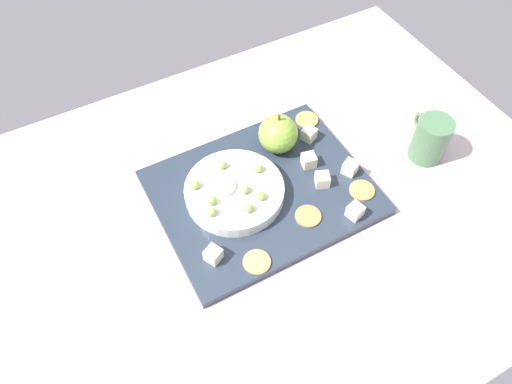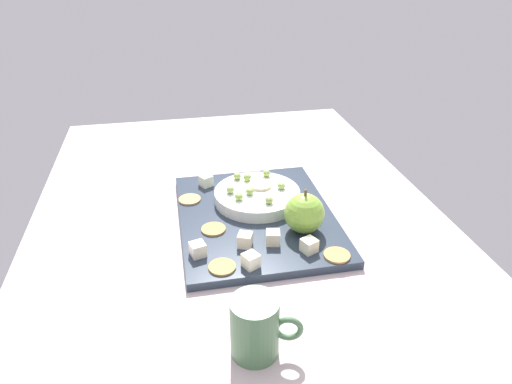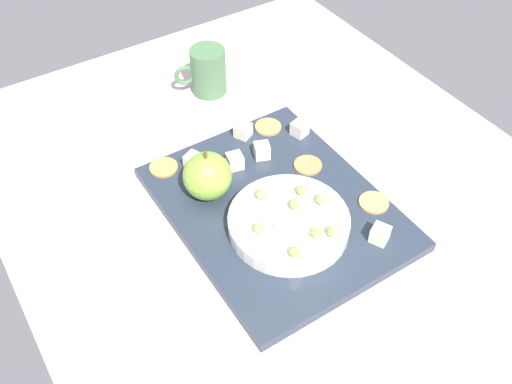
% 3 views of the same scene
% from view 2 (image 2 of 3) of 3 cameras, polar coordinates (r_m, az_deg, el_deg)
% --- Properties ---
extents(table, '(1.17, 0.83, 0.03)m').
position_cam_2_polar(table, '(0.96, -2.25, -3.40)').
color(table, '#C0ACAE').
rests_on(table, ground).
extents(platter, '(0.38, 0.30, 0.02)m').
position_cam_2_polar(platter, '(0.92, 0.02, -3.14)').
color(platter, '#283341').
rests_on(platter, table).
extents(serving_dish, '(0.18, 0.18, 0.02)m').
position_cam_2_polar(serving_dish, '(0.95, 0.15, -0.48)').
color(serving_dish, white).
rests_on(serving_dish, platter).
extents(apple_whole, '(0.07, 0.07, 0.07)m').
position_cam_2_polar(apple_whole, '(0.85, 6.01, -2.64)').
color(apple_whole, '#82B53D').
rests_on(apple_whole, platter).
extents(apple_stem, '(0.01, 0.01, 0.01)m').
position_cam_2_polar(apple_stem, '(0.83, 6.16, -0.09)').
color(apple_stem, brown).
rests_on(apple_stem, apple_whole).
extents(cheese_cube_0, '(0.03, 0.03, 0.02)m').
position_cam_2_polar(cheese_cube_0, '(0.82, -1.37, -5.95)').
color(cheese_cube_0, '#F6E5C0').
rests_on(cheese_cube_0, platter).
extents(cheese_cube_1, '(0.03, 0.03, 0.02)m').
position_cam_2_polar(cheese_cube_1, '(1.01, -6.21, 1.41)').
color(cheese_cube_1, '#EAF1CA').
rests_on(cheese_cube_1, platter).
extents(cheese_cube_2, '(0.03, 0.03, 0.02)m').
position_cam_2_polar(cheese_cube_2, '(0.81, 6.60, -6.60)').
color(cheese_cube_2, beige).
rests_on(cheese_cube_2, platter).
extents(cheese_cube_3, '(0.03, 0.03, 0.02)m').
position_cam_2_polar(cheese_cube_3, '(0.80, -7.22, -7.07)').
color(cheese_cube_3, '#EEE5CE').
rests_on(cheese_cube_3, platter).
extents(cheese_cube_4, '(0.03, 0.03, 0.02)m').
position_cam_2_polar(cheese_cube_4, '(0.77, -0.64, -8.48)').
color(cheese_cube_4, '#F5F0CD').
rests_on(cheese_cube_4, platter).
extents(cheese_cube_5, '(0.03, 0.03, 0.02)m').
position_cam_2_polar(cheese_cube_5, '(0.82, 2.12, -5.65)').
color(cheese_cube_5, '#F9E6BE').
rests_on(cheese_cube_5, platter).
extents(cracker_0, '(0.05, 0.05, 0.00)m').
position_cam_2_polar(cracker_0, '(0.87, -5.29, -4.60)').
color(cracker_0, '#A9824E').
rests_on(cracker_0, platter).
extents(cracker_1, '(0.05, 0.05, 0.00)m').
position_cam_2_polar(cracker_1, '(0.97, -8.21, -0.92)').
color(cracker_1, tan).
rests_on(cracker_1, platter).
extents(cracker_2, '(0.05, 0.05, 0.00)m').
position_cam_2_polar(cracker_2, '(0.77, -4.22, -9.23)').
color(cracker_2, tan).
rests_on(cracker_2, platter).
extents(cracker_3, '(0.05, 0.05, 0.00)m').
position_cam_2_polar(cracker_3, '(0.81, 9.99, -7.71)').
color(cracker_3, tan).
rests_on(cracker_3, platter).
extents(grape_0, '(0.02, 0.02, 0.02)m').
position_cam_2_polar(grape_0, '(0.99, -2.35, 1.99)').
color(grape_0, '#9EBB5F').
rests_on(grape_0, serving_dish).
extents(grape_1, '(0.02, 0.02, 0.02)m').
position_cam_2_polar(grape_1, '(0.93, -3.20, 0.29)').
color(grape_1, '#99B161').
rests_on(grape_1, serving_dish).
extents(grape_2, '(0.02, 0.02, 0.01)m').
position_cam_2_polar(grape_2, '(0.90, 1.62, -1.00)').
color(grape_2, '#98AB5B').
rests_on(grape_2, serving_dish).
extents(grape_3, '(0.02, 0.02, 0.01)m').
position_cam_2_polar(grape_3, '(0.92, -0.74, -0.01)').
color(grape_3, '#93AF5F').
rests_on(grape_3, serving_dish).
extents(grape_4, '(0.02, 0.02, 0.01)m').
position_cam_2_polar(grape_4, '(0.95, 3.16, 0.79)').
color(grape_4, '#9BB960').
rests_on(grape_4, serving_dish).
extents(grape_5, '(0.02, 0.02, 0.02)m').
position_cam_2_polar(grape_5, '(1.00, 1.31, 2.36)').
color(grape_5, '#9EB955').
rests_on(grape_5, serving_dish).
extents(grape_6, '(0.02, 0.02, 0.02)m').
position_cam_2_polar(grape_6, '(0.98, -1.09, 1.84)').
color(grape_6, '#95BD56').
rests_on(grape_6, serving_dish).
extents(grape_7, '(0.02, 0.02, 0.01)m').
position_cam_2_polar(grape_7, '(0.91, -2.27, -0.58)').
color(grape_7, '#93BB51').
rests_on(grape_7, serving_dish).
extents(apple_slice_0, '(0.05, 0.05, 0.01)m').
position_cam_2_polar(apple_slice_0, '(0.96, 0.53, 0.87)').
color(apple_slice_0, beige).
rests_on(apple_slice_0, serving_dish).
extents(cup, '(0.07, 0.10, 0.09)m').
position_cam_2_polar(cup, '(0.63, -0.04, -16.41)').
color(cup, '#4A734C').
rests_on(cup, table).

